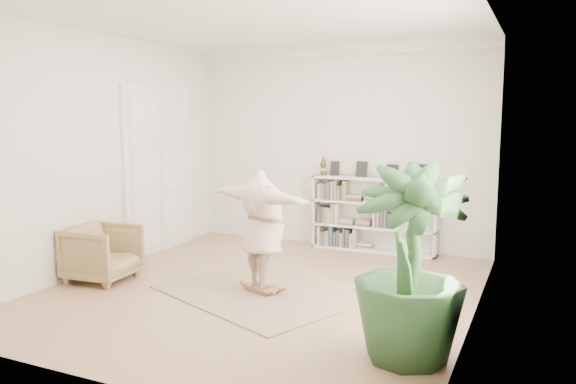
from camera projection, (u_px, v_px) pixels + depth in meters
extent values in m
plane|color=#AA7A58|center=(262.00, 290.00, 7.67)|extent=(6.00, 6.00, 0.00)
plane|color=silver|center=(338.00, 147.00, 10.14)|extent=(5.50, 0.00, 5.50)
plane|color=silver|center=(98.00, 182.00, 4.73)|extent=(5.50, 0.00, 5.50)
plane|color=silver|center=(102.00, 153.00, 8.58)|extent=(0.00, 6.00, 6.00)
plane|color=silver|center=(479.00, 166.00, 6.29)|extent=(0.00, 6.00, 6.00)
plane|color=white|center=(260.00, 19.00, 7.20)|extent=(6.00, 6.00, 0.00)
cube|color=white|center=(338.00, 50.00, 9.85)|extent=(5.50, 0.12, 0.18)
cube|color=white|center=(158.00, 172.00, 9.78)|extent=(0.08, 1.78, 2.92)
cube|color=silver|center=(144.00, 174.00, 9.41)|extent=(0.06, 0.78, 2.80)
cube|color=silver|center=(173.00, 170.00, 10.13)|extent=(0.06, 0.78, 2.80)
cube|color=silver|center=(316.00, 210.00, 10.25)|extent=(0.04, 0.35, 1.30)
cube|color=silver|center=(437.00, 219.00, 9.35)|extent=(0.04, 0.35, 1.30)
cube|color=silver|center=(376.00, 213.00, 9.94)|extent=(2.20, 0.04, 1.30)
cube|color=silver|center=(373.00, 250.00, 9.89)|extent=(2.20, 0.35, 0.04)
cube|color=silver|center=(373.00, 227.00, 9.83)|extent=(2.20, 0.35, 0.04)
cube|color=silver|center=(374.00, 203.00, 9.77)|extent=(2.20, 0.35, 0.04)
cube|color=silver|center=(374.00, 179.00, 9.72)|extent=(2.20, 0.35, 0.04)
cube|color=black|center=(335.00, 169.00, 10.06)|extent=(0.18, 0.07, 0.24)
cube|color=black|center=(362.00, 170.00, 9.85)|extent=(0.18, 0.07, 0.24)
cube|color=black|center=(392.00, 171.00, 9.62)|extent=(0.18, 0.07, 0.24)
cube|color=black|center=(422.00, 173.00, 9.41)|extent=(0.18, 0.07, 0.24)
imported|color=tan|center=(102.00, 253.00, 8.07)|extent=(0.96, 0.93, 0.81)
cube|color=tan|center=(263.00, 292.00, 7.55)|extent=(3.07, 2.80, 0.02)
cube|color=brown|center=(263.00, 287.00, 7.54)|extent=(0.55, 0.44, 0.03)
cube|color=brown|center=(263.00, 290.00, 7.54)|extent=(0.32, 0.17, 0.04)
cube|color=brown|center=(263.00, 290.00, 7.54)|extent=(0.32, 0.17, 0.04)
cube|color=brown|center=(263.00, 287.00, 7.54)|extent=(0.19, 0.11, 0.10)
cube|color=brown|center=(263.00, 287.00, 7.54)|extent=(0.19, 0.11, 0.10)
imported|color=beige|center=(263.00, 226.00, 7.43)|extent=(2.00, 1.22, 1.58)
imported|color=#295028|center=(409.00, 263.00, 5.36)|extent=(1.26, 1.26, 1.92)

